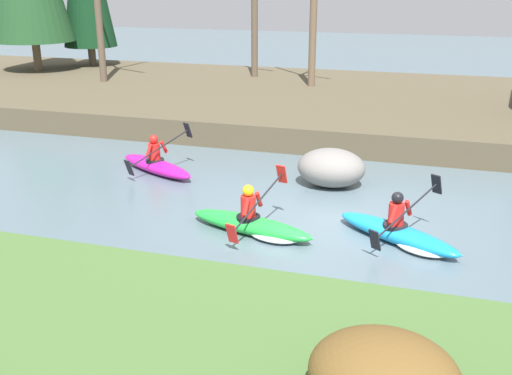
# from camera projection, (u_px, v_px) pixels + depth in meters

# --- Properties ---
(ground_plane) EXTENTS (90.00, 90.00, 0.00)m
(ground_plane) POSITION_uv_depth(u_px,v_px,m) (323.00, 225.00, 12.34)
(ground_plane) COLOR slate
(riverbank_far) EXTENTS (44.00, 11.73, 0.76)m
(riverbank_far) POSITION_uv_depth(u_px,v_px,m) (380.00, 106.00, 21.89)
(riverbank_far) COLOR brown
(riverbank_far) RESTS_ON ground
(bare_tree_mid_upstream) EXTENTS (3.03, 3.00, 5.45)m
(bare_tree_mid_upstream) POSITION_uv_depth(u_px,v_px,m) (255.00, 15.00, 25.14)
(bare_tree_mid_upstream) COLOR brown
(bare_tree_mid_upstream) RESTS_ON riverbank_far
(bare_tree_mid_downstream) EXTENTS (3.37, 3.33, 6.10)m
(bare_tree_mid_downstream) POSITION_uv_depth(u_px,v_px,m) (314.00, 10.00, 22.76)
(bare_tree_mid_downstream) COLOR brown
(bare_tree_mid_downstream) RESTS_ON riverbank_far
(shrub_clump_second) EXTENTS (1.52, 1.27, 0.82)m
(shrub_clump_second) POSITION_uv_depth(u_px,v_px,m) (384.00, 375.00, 5.94)
(shrub_clump_second) COLOR brown
(shrub_clump_second) RESTS_ON riverbank_near
(kayaker_lead) EXTENTS (2.63, 1.98, 1.20)m
(kayaker_lead) POSITION_uv_depth(u_px,v_px,m) (402.00, 234.00, 11.43)
(kayaker_lead) COLOR #1993D6
(kayaker_lead) RESTS_ON ground
(kayaker_middle) EXTENTS (2.78, 2.05, 1.20)m
(kayaker_middle) POSITION_uv_depth(u_px,v_px,m) (255.00, 225.00, 11.85)
(kayaker_middle) COLOR green
(kayaker_middle) RESTS_ON ground
(kayaker_trailing) EXTENTS (2.67, 1.93, 1.20)m
(kayaker_trailing) POSITION_uv_depth(u_px,v_px,m) (157.00, 165.00, 15.58)
(kayaker_trailing) COLOR #C61999
(kayaker_trailing) RESTS_ON ground
(boulder_midstream) EXTENTS (1.65, 1.29, 0.93)m
(boulder_midstream) POSITION_uv_depth(u_px,v_px,m) (331.00, 168.00, 14.51)
(boulder_midstream) COLOR gray
(boulder_midstream) RESTS_ON ground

